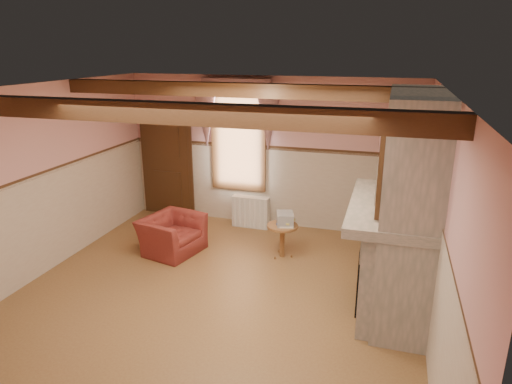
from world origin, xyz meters
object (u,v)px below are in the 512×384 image
(armchair, at_px, (172,235))
(radiator, at_px, (251,212))
(bowl, at_px, (393,203))
(oil_lamp, at_px, (394,187))
(side_table, at_px, (282,241))
(mantel_clock, at_px, (394,179))

(armchair, bearing_deg, radiator, -19.30)
(bowl, xyz_separation_m, oil_lamp, (0.00, 0.38, 0.10))
(side_table, xyz_separation_m, mantel_clock, (1.65, -0.21, 1.25))
(armchair, relative_size, bowl, 2.63)
(side_table, relative_size, mantel_clock, 2.29)
(mantel_clock, height_order, oil_lamp, oil_lamp)
(armchair, bearing_deg, side_table, -65.47)
(mantel_clock, bearing_deg, armchair, -177.61)
(side_table, xyz_separation_m, radiator, (-0.87, 1.09, 0.02))
(bowl, height_order, mantel_clock, mantel_clock)
(side_table, distance_m, oil_lamp, 2.23)
(radiator, bearing_deg, oil_lamp, -35.33)
(side_table, distance_m, bowl, 2.34)
(armchair, relative_size, side_table, 1.72)
(mantel_clock, distance_m, oil_lamp, 0.56)
(oil_lamp, bearing_deg, radiator, 143.64)
(mantel_clock, relative_size, oil_lamp, 0.86)
(armchair, height_order, mantel_clock, mantel_clock)
(armchair, distance_m, radiator, 1.71)
(armchair, distance_m, bowl, 3.72)
(side_table, height_order, bowl, bowl)
(side_table, xyz_separation_m, oil_lamp, (1.65, -0.77, 1.29))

